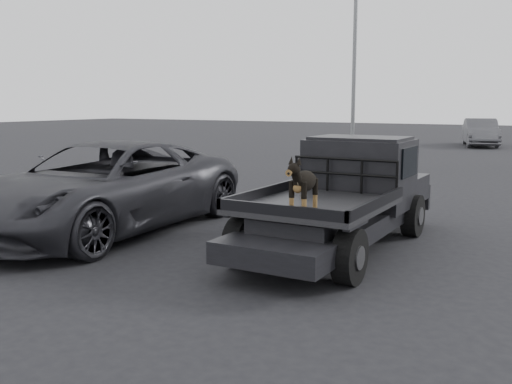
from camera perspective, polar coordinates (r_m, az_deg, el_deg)
The scene contains 7 objects.
ground at distance 7.42m, azimuth 1.57°, elevation -9.86°, with size 120.00×120.00×0.00m, color black.
flatbed_ute at distance 9.48m, azimuth 8.28°, elevation -2.91°, with size 2.00×5.40×0.92m, color black, non-canonical shape.
ute_cab at distance 10.22m, azimuth 10.35°, elevation 3.00°, with size 1.72×1.30×0.88m, color black, non-canonical shape.
headache_rack at distance 9.54m, azimuth 8.82°, elevation 1.63°, with size 1.80×0.08×0.55m, color black, non-canonical shape.
dog at distance 7.63m, azimuth 4.79°, elevation 0.62°, with size 0.32×0.60×0.74m, color black, non-canonical shape.
parked_suv at distance 11.00m, azimuth -14.94°, elevation 0.50°, with size 2.77×6.01×1.67m, color #2A2A2F.
distant_car_a at distance 34.16m, azimuth 21.55°, elevation 5.57°, with size 1.61×4.62×1.52m, color #4C4C51.
Camera 1 is at (3.31, -6.19, 2.39)m, focal length 40.00 mm.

